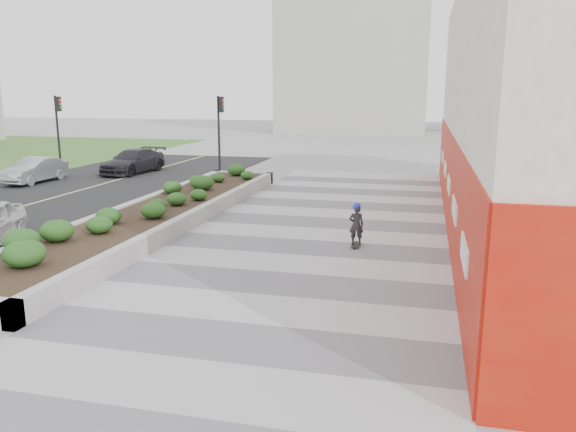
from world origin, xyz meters
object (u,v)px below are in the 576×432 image
traffic_signal_near (220,124)px  traffic_signal_far (58,122)px  car_silver (35,170)px  planter (161,210)px  skateboarder (356,224)px  car_dark (133,161)px

traffic_signal_near → traffic_signal_far: same height
car_silver → traffic_signal_near: bearing=26.7°
planter → car_silver: car_silver is taller
traffic_signal_near → skateboarder: size_ratio=3.26×
traffic_signal_far → car_dark: 4.54m
car_dark → car_silver: bearing=-119.5°
traffic_signal_near → car_silver: traffic_signal_near is taller
planter → car_dark: 12.84m
skateboarder → car_silver: skateboarder is taller
car_silver → car_dark: size_ratio=0.82×
car_silver → car_dark: (3.02, 4.22, 0.04)m
traffic_signal_near → skateboarder: bearing=-54.6°
skateboarder → car_dark: 18.56m
planter → traffic_signal_near: (-1.73, 10.50, 2.34)m
traffic_signal_near → car_dark: bearing=177.0°
planter → traffic_signal_far: traffic_signal_far is taller
traffic_signal_far → car_silver: traffic_signal_far is taller
traffic_signal_far → car_silver: bearing=-74.9°
skateboarder → car_silver: bearing=154.9°
skateboarder → traffic_signal_far: bearing=147.6°
traffic_signal_far → car_silver: size_ratio=1.14×
traffic_signal_far → car_dark: bearing=11.1°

